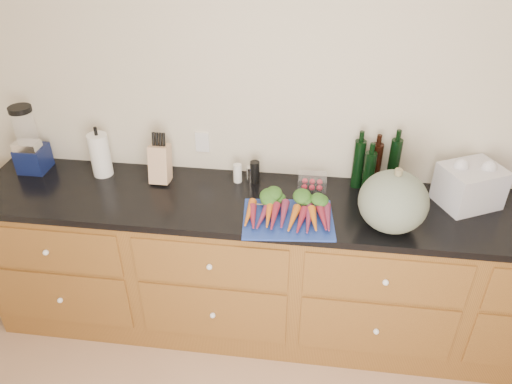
# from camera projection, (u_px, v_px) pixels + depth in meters

# --- Properties ---
(wall_back) EXTENTS (4.10, 0.05, 2.60)m
(wall_back) POSITION_uv_depth(u_px,v_px,m) (308.00, 117.00, 2.76)
(wall_back) COLOR beige
(wall_back) RESTS_ON ground
(cabinets) EXTENTS (3.60, 0.64, 0.90)m
(cabinets) POSITION_uv_depth(u_px,v_px,m) (297.00, 272.00, 2.95)
(cabinets) COLOR brown
(cabinets) RESTS_ON ground
(countertop) EXTENTS (3.64, 0.62, 0.04)m
(countertop) POSITION_uv_depth(u_px,v_px,m) (301.00, 207.00, 2.70)
(countertop) COLOR black
(countertop) RESTS_ON cabinets
(cutting_board) EXTENTS (0.49, 0.39, 0.01)m
(cutting_board) POSITION_uv_depth(u_px,v_px,m) (288.00, 219.00, 2.56)
(cutting_board) COLOR navy
(cutting_board) RESTS_ON countertop
(carrots) EXTENTS (0.45, 0.33, 0.06)m
(carrots) POSITION_uv_depth(u_px,v_px,m) (289.00, 209.00, 2.58)
(carrots) COLOR orange
(carrots) RESTS_ON cutting_board
(squash) EXTENTS (0.34, 0.34, 0.31)m
(squash) POSITION_uv_depth(u_px,v_px,m) (393.00, 202.00, 2.43)
(squash) COLOR #536151
(squash) RESTS_ON countertop
(blender_appliance) EXTENTS (0.16, 0.16, 0.40)m
(blender_appliance) POSITION_uv_depth(u_px,v_px,m) (29.00, 143.00, 2.89)
(blender_appliance) COLOR #0E1641
(blender_appliance) RESTS_ON countertop
(paper_towel) EXTENTS (0.11, 0.11, 0.26)m
(paper_towel) POSITION_uv_depth(u_px,v_px,m) (100.00, 155.00, 2.88)
(paper_towel) COLOR white
(paper_towel) RESTS_ON countertop
(knife_block) EXTENTS (0.11, 0.11, 0.22)m
(knife_block) POSITION_uv_depth(u_px,v_px,m) (160.00, 164.00, 2.83)
(knife_block) COLOR tan
(knife_block) RESTS_ON countertop
(grinder_salt) EXTENTS (0.05, 0.05, 0.11)m
(grinder_salt) POSITION_uv_depth(u_px,v_px,m) (238.00, 173.00, 2.85)
(grinder_salt) COLOR silver
(grinder_salt) RESTS_ON countertop
(grinder_pepper) EXTENTS (0.05, 0.05, 0.14)m
(grinder_pepper) POSITION_uv_depth(u_px,v_px,m) (255.00, 172.00, 2.83)
(grinder_pepper) COLOR black
(grinder_pepper) RESTS_ON countertop
(canister_chrome) EXTENTS (0.04, 0.04, 0.10)m
(canister_chrome) POSITION_uv_depth(u_px,v_px,m) (250.00, 175.00, 2.84)
(canister_chrome) COLOR silver
(canister_chrome) RESTS_ON countertop
(tomato_box) EXTENTS (0.16, 0.13, 0.07)m
(tomato_box) POSITION_uv_depth(u_px,v_px,m) (312.00, 182.00, 2.80)
(tomato_box) COLOR white
(tomato_box) RESTS_ON countertop
(bottles) EXTENTS (0.25, 0.13, 0.30)m
(bottles) POSITION_uv_depth(u_px,v_px,m) (374.00, 167.00, 2.75)
(bottles) COLOR black
(bottles) RESTS_ON countertop
(grocery_bag) EXTENTS (0.37, 0.35, 0.22)m
(grocery_bag) POSITION_uv_depth(u_px,v_px,m) (470.00, 186.00, 2.63)
(grocery_bag) COLOR silver
(grocery_bag) RESTS_ON countertop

